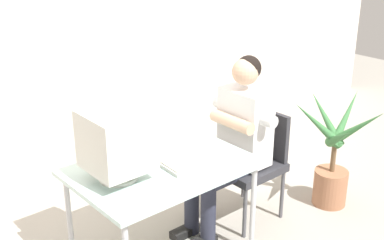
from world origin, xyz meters
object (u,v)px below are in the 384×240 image
potted_plant (333,161)px  person_seated (234,139)px  keyboard (169,161)px  office_chair (251,158)px  crt_monitor (117,141)px  desk (162,174)px

potted_plant → person_seated: bearing=157.9°
keyboard → office_chair: 0.86m
office_chair → person_seated: (-0.20, 0.00, 0.21)m
keyboard → potted_plant: potted_plant is taller
crt_monitor → keyboard: crt_monitor is taller
crt_monitor → office_chair: 1.27m
person_seated → crt_monitor: bearing=179.9°
office_chair → person_seated: bearing=180.0°
crt_monitor → potted_plant: crt_monitor is taller
desk → potted_plant: 1.53m
person_seated → keyboard: bearing=-177.3°
crt_monitor → keyboard: bearing=-5.2°
desk → person_seated: 0.68m
desk → office_chair: 0.89m
crt_monitor → person_seated: size_ratio=0.34×
office_chair → keyboard: bearing=-177.9°
desk → keyboard: bearing=0.1°
desk → potted_plant: size_ratio=1.24×
office_chair → potted_plant: potted_plant is taller
desk → office_chair: office_chair is taller
crt_monitor → office_chair: size_ratio=0.52×
office_chair → potted_plant: bearing=-28.2°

